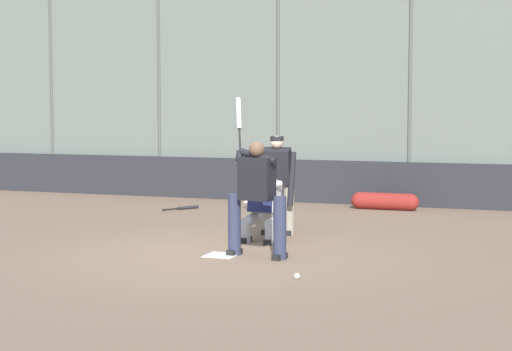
# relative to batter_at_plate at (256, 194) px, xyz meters

# --- Properties ---
(ground_plane) EXTENTS (160.00, 160.00, 0.00)m
(ground_plane) POSITION_rel_batter_at_plate_xyz_m (0.49, 0.07, -0.88)
(ground_plane) COLOR #7A604C
(home_plate_marker) EXTENTS (0.43, 0.43, 0.01)m
(home_plate_marker) POSITION_rel_batter_at_plate_xyz_m (0.49, 0.07, -0.87)
(home_plate_marker) COLOR white
(home_plate_marker) RESTS_ON ground_plane
(backstop_fence) EXTENTS (20.15, 0.08, 4.74)m
(backstop_fence) POSITION_rel_batter_at_plate_xyz_m (0.49, -6.70, 1.59)
(backstop_fence) COLOR #515651
(backstop_fence) RESTS_ON ground_plane
(padding_wall) EXTENTS (19.67, 0.18, 0.91)m
(padding_wall) POSITION_rel_batter_at_plate_xyz_m (0.49, -6.60, -0.42)
(padding_wall) COLOR #28282D
(padding_wall) RESTS_ON ground_plane
(bleachers_beyond) EXTENTS (14.05, 1.95, 1.16)m
(bleachers_beyond) POSITION_rel_batter_at_plate_xyz_m (1.53, -8.85, -0.49)
(bleachers_beyond) COLOR slate
(bleachers_beyond) RESTS_ON ground_plane
(batter_at_plate) EXTENTS (0.96, 0.77, 2.21)m
(batter_at_plate) POSITION_rel_batter_at_plate_xyz_m (0.00, 0.00, 0.00)
(batter_at_plate) COLOR #2D334C
(batter_at_plate) RESTS_ON ground_plane
(catcher_behind_plate) EXTENTS (0.64, 0.77, 1.20)m
(catcher_behind_plate) POSITION_rel_batter_at_plate_xyz_m (0.36, -1.27, -0.26)
(catcher_behind_plate) COLOR #B7B7BC
(catcher_behind_plate) RESTS_ON ground_plane
(umpire_home) EXTENTS (0.65, 0.44, 1.61)m
(umpire_home) POSITION_rel_batter_at_plate_xyz_m (0.38, -2.02, -0.02)
(umpire_home) COLOR gray
(umpire_home) RESTS_ON ground_plane
(spare_bat_near_backstop) EXTENTS (0.60, 0.74, 0.07)m
(spare_bat_near_backstop) POSITION_rel_batter_at_plate_xyz_m (2.19, -5.80, -0.84)
(spare_bat_near_backstop) COLOR black
(spare_bat_near_backstop) RESTS_ON ground_plane
(spare_bat_by_padding) EXTENTS (0.48, 0.75, 0.07)m
(spare_bat_by_padding) POSITION_rel_batter_at_plate_xyz_m (3.18, -4.56, -0.84)
(spare_bat_by_padding) COLOR black
(spare_bat_by_padding) RESTS_ON ground_plane
(baseball_loose) EXTENTS (0.07, 0.07, 0.07)m
(baseball_loose) POSITION_rel_batter_at_plate_xyz_m (-0.98, 1.25, -0.84)
(baseball_loose) COLOR white
(baseball_loose) RESTS_ON ground_plane
(equipment_bag_dugout_side) EXTENTS (1.37, 0.34, 0.34)m
(equipment_bag_dugout_side) POSITION_rel_batter_at_plate_xyz_m (-0.60, -5.90, -0.71)
(equipment_bag_dugout_side) COLOR maroon
(equipment_bag_dugout_side) RESTS_ON ground_plane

